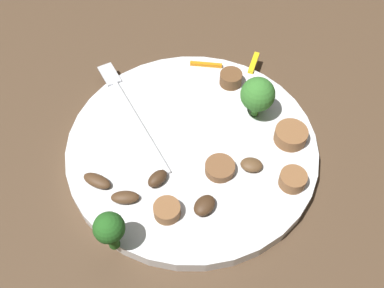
# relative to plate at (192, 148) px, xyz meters

# --- Properties ---
(ground_plane) EXTENTS (1.40, 1.40, 0.00)m
(ground_plane) POSITION_rel_plate_xyz_m (0.00, 0.00, -0.01)
(ground_plane) COLOR #4C3826
(plate) EXTENTS (0.27, 0.27, 0.02)m
(plate) POSITION_rel_plate_xyz_m (0.00, 0.00, 0.00)
(plate) COLOR white
(plate) RESTS_ON ground_plane
(fork) EXTENTS (0.18, 0.05, 0.00)m
(fork) POSITION_rel_plate_xyz_m (0.07, 0.06, 0.01)
(fork) COLOR silver
(fork) RESTS_ON plate
(broccoli_floret_0) EXTENTS (0.04, 0.04, 0.05)m
(broccoli_floret_0) POSITION_rel_plate_xyz_m (0.02, -0.08, 0.04)
(broccoli_floret_0) COLOR #408630
(broccoli_floret_0) RESTS_ON plate
(broccoli_floret_1) EXTENTS (0.03, 0.03, 0.05)m
(broccoli_floret_1) POSITION_rel_plate_xyz_m (-0.09, 0.10, 0.04)
(broccoli_floret_1) COLOR #296420
(broccoli_floret_1) RESTS_ON plate
(sausage_slice_0) EXTENTS (0.03, 0.03, 0.02)m
(sausage_slice_0) POSITION_rel_plate_xyz_m (0.07, -0.07, 0.02)
(sausage_slice_0) COLOR brown
(sausage_slice_0) RESTS_ON plate
(sausage_slice_1) EXTENTS (0.05, 0.05, 0.02)m
(sausage_slice_1) POSITION_rel_plate_xyz_m (-0.02, -0.10, 0.02)
(sausage_slice_1) COLOR brown
(sausage_slice_1) RESTS_ON plate
(sausage_slice_2) EXTENTS (0.04, 0.04, 0.01)m
(sausage_slice_2) POSITION_rel_plate_xyz_m (-0.04, -0.02, 0.01)
(sausage_slice_2) COLOR brown
(sausage_slice_2) RESTS_ON plate
(sausage_slice_3) EXTENTS (0.04, 0.04, 0.01)m
(sausage_slice_3) POSITION_rel_plate_xyz_m (-0.07, 0.05, 0.01)
(sausage_slice_3) COLOR brown
(sausage_slice_3) RESTS_ON plate
(sausage_slice_4) EXTENTS (0.03, 0.03, 0.02)m
(sausage_slice_4) POSITION_rel_plate_xyz_m (-0.08, -0.08, 0.02)
(sausage_slice_4) COLOR brown
(sausage_slice_4) RESTS_ON plate
(mushroom_0) EXTENTS (0.02, 0.03, 0.01)m
(mushroom_0) POSITION_rel_plate_xyz_m (-0.04, 0.05, 0.01)
(mushroom_0) COLOR #422B19
(mushroom_0) RESTS_ON plate
(mushroom_1) EXTENTS (0.03, 0.03, 0.01)m
(mushroom_1) POSITION_rel_plate_xyz_m (-0.08, 0.01, 0.01)
(mushroom_1) COLOR #422B19
(mushroom_1) RESTS_ON plate
(mushroom_2) EXTENTS (0.02, 0.03, 0.01)m
(mushroom_2) POSITION_rel_plate_xyz_m (-0.05, 0.08, 0.01)
(mushroom_2) COLOR #4C331E
(mushroom_2) RESTS_ON plate
(mushroom_3) EXTENTS (0.03, 0.03, 0.01)m
(mushroom_3) POSITION_rel_plate_xyz_m (-0.05, -0.05, 0.01)
(mushroom_3) COLOR brown
(mushroom_3) RESTS_ON plate
(mushroom_4) EXTENTS (0.03, 0.03, 0.01)m
(mushroom_4) POSITION_rel_plate_xyz_m (-0.02, 0.11, 0.01)
(mushroom_4) COLOR #4C331E
(mushroom_4) RESTS_ON plate
(pepper_strip_0) EXTENTS (0.03, 0.03, 0.00)m
(pepper_strip_0) POSITION_rel_plate_xyz_m (0.10, -0.11, 0.01)
(pepper_strip_0) COLOR yellow
(pepper_strip_0) RESTS_ON plate
(pepper_strip_1) EXTENTS (0.02, 0.04, 0.00)m
(pepper_strip_1) POSITION_rel_plate_xyz_m (0.11, -0.05, 0.01)
(pepper_strip_1) COLOR orange
(pepper_strip_1) RESTS_ON plate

